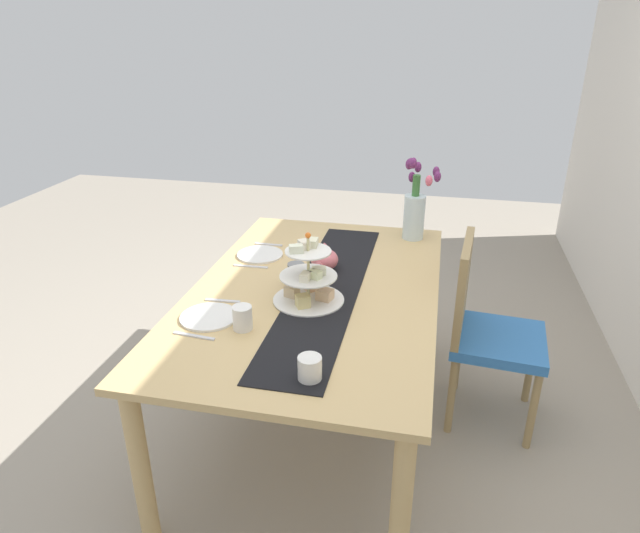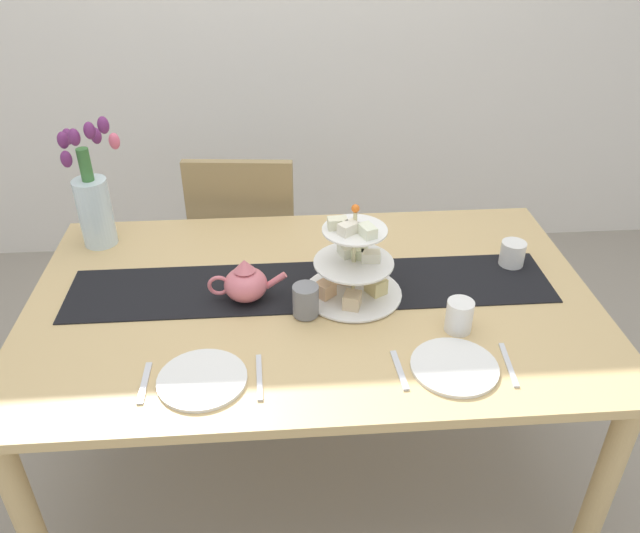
% 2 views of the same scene
% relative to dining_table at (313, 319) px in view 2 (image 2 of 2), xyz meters
% --- Properties ---
extents(ground_plane, '(8.00, 8.00, 0.00)m').
position_rel_dining_table_xyz_m(ground_plane, '(0.00, 0.00, -0.64)').
color(ground_plane, gray).
extents(room_wall_rear, '(6.00, 0.08, 2.60)m').
position_rel_dining_table_xyz_m(room_wall_rear, '(0.00, 1.63, 0.66)').
color(room_wall_rear, silver).
rests_on(room_wall_rear, ground_plane).
extents(dining_table, '(1.72, 1.07, 0.73)m').
position_rel_dining_table_xyz_m(dining_table, '(0.00, 0.00, 0.00)').
color(dining_table, tan).
rests_on(dining_table, ground_plane).
extents(chair_left, '(0.46, 0.46, 0.91)m').
position_rel_dining_table_xyz_m(chair_left, '(-0.23, 0.76, -0.14)').
color(chair_left, '#9C8254').
rests_on(chair_left, ground_plane).
extents(table_runner, '(1.50, 0.28, 0.00)m').
position_rel_dining_table_xyz_m(table_runner, '(0.00, 0.05, 0.09)').
color(table_runner, black).
rests_on(table_runner, dining_table).
extents(tiered_cake_stand, '(0.30, 0.30, 0.30)m').
position_rel_dining_table_xyz_m(tiered_cake_stand, '(0.12, 0.00, 0.18)').
color(tiered_cake_stand, beige).
rests_on(tiered_cake_stand, table_runner).
extents(teapot, '(0.24, 0.13, 0.14)m').
position_rel_dining_table_xyz_m(teapot, '(-0.20, 0.00, 0.15)').
color(teapot, '#D66B75').
rests_on(teapot, table_runner).
extents(tulip_vase, '(0.19, 0.18, 0.46)m').
position_rel_dining_table_xyz_m(tulip_vase, '(-0.71, 0.38, 0.25)').
color(tulip_vase, silver).
rests_on(tulip_vase, dining_table).
extents(cream_jug, '(0.08, 0.08, 0.08)m').
position_rel_dining_table_xyz_m(cream_jug, '(0.66, 0.13, 0.13)').
color(cream_jug, white).
rests_on(cream_jug, dining_table).
extents(dinner_plate_left, '(0.23, 0.23, 0.01)m').
position_rel_dining_table_xyz_m(dinner_plate_left, '(-0.30, -0.35, 0.09)').
color(dinner_plate_left, white).
rests_on(dinner_plate_left, dining_table).
extents(fork_left, '(0.02, 0.15, 0.01)m').
position_rel_dining_table_xyz_m(fork_left, '(-0.45, -0.35, 0.09)').
color(fork_left, silver).
rests_on(fork_left, dining_table).
extents(knife_left, '(0.02, 0.17, 0.01)m').
position_rel_dining_table_xyz_m(knife_left, '(-0.16, -0.35, 0.09)').
color(knife_left, silver).
rests_on(knife_left, dining_table).
extents(dinner_plate_right, '(0.23, 0.23, 0.01)m').
position_rel_dining_table_xyz_m(dinner_plate_right, '(0.35, -0.35, 0.09)').
color(dinner_plate_right, white).
rests_on(dinner_plate_right, dining_table).
extents(fork_right, '(0.02, 0.15, 0.01)m').
position_rel_dining_table_xyz_m(fork_right, '(0.20, -0.35, 0.09)').
color(fork_right, silver).
rests_on(fork_right, dining_table).
extents(knife_right, '(0.03, 0.17, 0.01)m').
position_rel_dining_table_xyz_m(knife_right, '(0.49, -0.35, 0.09)').
color(knife_right, silver).
rests_on(knife_right, dining_table).
extents(mug_grey, '(0.08, 0.08, 0.09)m').
position_rel_dining_table_xyz_m(mug_grey, '(-0.03, -0.09, 0.14)').
color(mug_grey, slate).
rests_on(mug_grey, table_runner).
extents(mug_white_text, '(0.08, 0.08, 0.09)m').
position_rel_dining_table_xyz_m(mug_white_text, '(0.40, -0.19, 0.14)').
color(mug_white_text, white).
rests_on(mug_white_text, dining_table).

